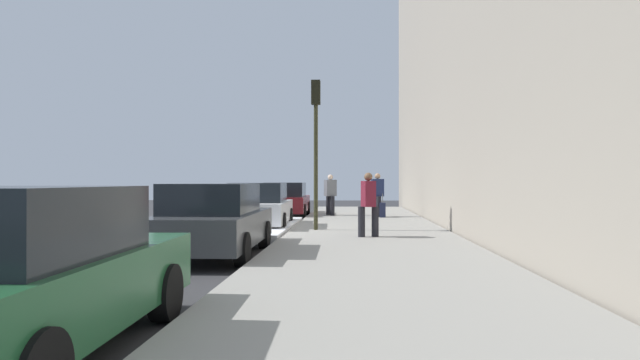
{
  "coord_description": "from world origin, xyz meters",
  "views": [
    {
      "loc": [
        -15.91,
        -2.8,
        1.56
      ],
      "look_at": [
        -1.87,
        -1.99,
        1.6
      ],
      "focal_mm": 29.95,
      "sensor_mm": 36.0,
      "label": 1
    }
  ],
  "objects_px": {
    "parked_car_green": "(19,274)",
    "pedestrian_grey_coat": "(330,193)",
    "parked_car_maroon": "(286,200)",
    "pedestrian_navy_coat": "(378,194)",
    "pedestrian_burgundy_coat": "(368,203)",
    "traffic_light_pole": "(316,129)",
    "parked_car_charcoal": "(214,220)",
    "rolling_suitcase": "(383,210)",
    "parked_car_white": "(259,207)"
  },
  "relations": [
    {
      "from": "parked_car_green",
      "to": "rolling_suitcase",
      "type": "distance_m",
      "value": 17.13
    },
    {
      "from": "parked_car_charcoal",
      "to": "parked_car_white",
      "type": "relative_size",
      "value": 1.04
    },
    {
      "from": "rolling_suitcase",
      "to": "traffic_light_pole",
      "type": "bearing_deg",
      "value": 157.78
    },
    {
      "from": "parked_car_maroon",
      "to": "parked_car_green",
      "type": "bearing_deg",
      "value": 179.85
    },
    {
      "from": "parked_car_maroon",
      "to": "traffic_light_pole",
      "type": "bearing_deg",
      "value": -166.54
    },
    {
      "from": "parked_car_white",
      "to": "rolling_suitcase",
      "type": "bearing_deg",
      "value": -44.88
    },
    {
      "from": "parked_car_green",
      "to": "pedestrian_grey_coat",
      "type": "distance_m",
      "value": 17.94
    },
    {
      "from": "parked_car_white",
      "to": "pedestrian_navy_coat",
      "type": "relative_size",
      "value": 2.45
    },
    {
      "from": "parked_car_maroon",
      "to": "traffic_light_pole",
      "type": "relative_size",
      "value": 1.05
    },
    {
      "from": "parked_car_green",
      "to": "pedestrian_burgundy_coat",
      "type": "bearing_deg",
      "value": -19.79
    },
    {
      "from": "pedestrian_navy_coat",
      "to": "traffic_light_pole",
      "type": "xyz_separation_m",
      "value": [
        -5.92,
        2.09,
        2.02
      ]
    },
    {
      "from": "parked_car_white",
      "to": "traffic_light_pole",
      "type": "distance_m",
      "value": 3.31
    },
    {
      "from": "parked_car_green",
      "to": "pedestrian_grey_coat",
      "type": "xyz_separation_m",
      "value": [
        17.83,
        -2.0,
        0.3
      ]
    },
    {
      "from": "parked_car_charcoal",
      "to": "pedestrian_burgundy_coat",
      "type": "relative_size",
      "value": 2.71
    },
    {
      "from": "pedestrian_burgundy_coat",
      "to": "traffic_light_pole",
      "type": "height_order",
      "value": "traffic_light_pole"
    },
    {
      "from": "parked_car_charcoal",
      "to": "parked_car_maroon",
      "type": "distance_m",
      "value": 12.15
    },
    {
      "from": "pedestrian_burgundy_coat",
      "to": "traffic_light_pole",
      "type": "xyz_separation_m",
      "value": [
        1.9,
        1.47,
        2.07
      ]
    },
    {
      "from": "parked_car_white",
      "to": "rolling_suitcase",
      "type": "xyz_separation_m",
      "value": [
        4.18,
        -4.17,
        -0.32
      ]
    },
    {
      "from": "parked_car_green",
      "to": "parked_car_maroon",
      "type": "height_order",
      "value": "same"
    },
    {
      "from": "parked_car_green",
      "to": "parked_car_charcoal",
      "type": "relative_size",
      "value": 0.95
    },
    {
      "from": "parked_car_maroon",
      "to": "rolling_suitcase",
      "type": "height_order",
      "value": "parked_car_maroon"
    },
    {
      "from": "parked_car_white",
      "to": "pedestrian_burgundy_coat",
      "type": "height_order",
      "value": "pedestrian_burgundy_coat"
    },
    {
      "from": "pedestrian_grey_coat",
      "to": "rolling_suitcase",
      "type": "bearing_deg",
      "value": -119.6
    },
    {
      "from": "parked_car_green",
      "to": "rolling_suitcase",
      "type": "xyz_separation_m",
      "value": [
        16.63,
        -4.1,
        -0.32
      ]
    },
    {
      "from": "parked_car_maroon",
      "to": "pedestrian_navy_coat",
      "type": "bearing_deg",
      "value": -111.94
    },
    {
      "from": "parked_car_white",
      "to": "traffic_light_pole",
      "type": "relative_size",
      "value": 0.97
    },
    {
      "from": "traffic_light_pole",
      "to": "rolling_suitcase",
      "type": "bearing_deg",
      "value": -22.22
    },
    {
      "from": "pedestrian_navy_coat",
      "to": "rolling_suitcase",
      "type": "distance_m",
      "value": 0.76
    },
    {
      "from": "parked_car_maroon",
      "to": "pedestrian_burgundy_coat",
      "type": "height_order",
      "value": "pedestrian_burgundy_coat"
    },
    {
      "from": "pedestrian_navy_coat",
      "to": "pedestrian_burgundy_coat",
      "type": "height_order",
      "value": "pedestrian_navy_coat"
    },
    {
      "from": "parked_car_maroon",
      "to": "pedestrian_grey_coat",
      "type": "distance_m",
      "value": 2.11
    },
    {
      "from": "parked_car_green",
      "to": "parked_car_white",
      "type": "xyz_separation_m",
      "value": [
        12.45,
        0.06,
        0.0
      ]
    },
    {
      "from": "parked_car_white",
      "to": "pedestrian_navy_coat",
      "type": "height_order",
      "value": "pedestrian_navy_coat"
    },
    {
      "from": "traffic_light_pole",
      "to": "pedestrian_navy_coat",
      "type": "bearing_deg",
      "value": -19.43
    },
    {
      "from": "parked_car_green",
      "to": "parked_car_charcoal",
      "type": "height_order",
      "value": "same"
    },
    {
      "from": "parked_car_charcoal",
      "to": "pedestrian_grey_coat",
      "type": "bearing_deg",
      "value": -9.79
    },
    {
      "from": "pedestrian_navy_coat",
      "to": "parked_car_maroon",
      "type": "bearing_deg",
      "value": 68.06
    },
    {
      "from": "parked_car_charcoal",
      "to": "pedestrian_navy_coat",
      "type": "distance_m",
      "value": 11.29
    },
    {
      "from": "pedestrian_grey_coat",
      "to": "pedestrian_burgundy_coat",
      "type": "distance_m",
      "value": 8.74
    },
    {
      "from": "pedestrian_grey_coat",
      "to": "traffic_light_pole",
      "type": "distance_m",
      "value": 7.05
    },
    {
      "from": "parked_car_charcoal",
      "to": "pedestrian_burgundy_coat",
      "type": "xyz_separation_m",
      "value": [
        2.76,
        -3.27,
        0.26
      ]
    },
    {
      "from": "parked_car_maroon",
      "to": "pedestrian_grey_coat",
      "type": "height_order",
      "value": "pedestrian_grey_coat"
    },
    {
      "from": "parked_car_maroon",
      "to": "rolling_suitcase",
      "type": "distance_m",
      "value": 4.51
    },
    {
      "from": "traffic_light_pole",
      "to": "rolling_suitcase",
      "type": "xyz_separation_m",
      "value": [
        5.55,
        -2.27,
        -2.66
      ]
    },
    {
      "from": "parked_car_charcoal",
      "to": "parked_car_maroon",
      "type": "relative_size",
      "value": 0.96
    },
    {
      "from": "parked_car_charcoal",
      "to": "parked_car_maroon",
      "type": "xyz_separation_m",
      "value": [
        12.15,
        -0.01,
        0.0
      ]
    },
    {
      "from": "traffic_light_pole",
      "to": "parked_car_green",
      "type": "bearing_deg",
      "value": 170.58
    },
    {
      "from": "parked_car_charcoal",
      "to": "pedestrian_grey_coat",
      "type": "distance_m",
      "value": 11.58
    },
    {
      "from": "parked_car_maroon",
      "to": "pedestrian_navy_coat",
      "type": "relative_size",
      "value": 2.64
    },
    {
      "from": "parked_car_maroon",
      "to": "traffic_light_pole",
      "type": "height_order",
      "value": "traffic_light_pole"
    }
  ]
}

